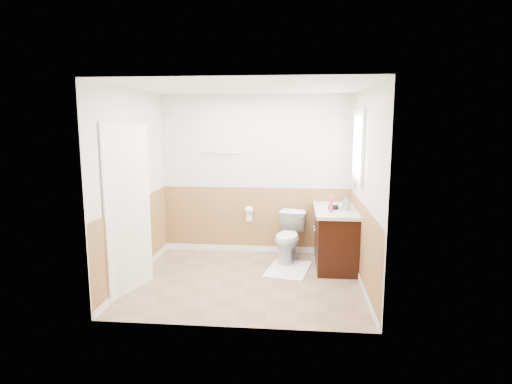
# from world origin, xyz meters

# --- Properties ---
(floor) EXTENTS (3.00, 3.00, 0.00)m
(floor) POSITION_xyz_m (0.00, 0.00, 0.00)
(floor) COLOR #8C7051
(floor) RESTS_ON ground
(ceiling) EXTENTS (3.00, 3.00, 0.00)m
(ceiling) POSITION_xyz_m (0.00, 0.00, 2.50)
(ceiling) COLOR white
(ceiling) RESTS_ON floor
(wall_back) EXTENTS (3.00, 0.00, 3.00)m
(wall_back) POSITION_xyz_m (0.00, 1.30, 1.25)
(wall_back) COLOR silver
(wall_back) RESTS_ON floor
(wall_front) EXTENTS (3.00, 0.00, 3.00)m
(wall_front) POSITION_xyz_m (0.00, -1.30, 1.25)
(wall_front) COLOR silver
(wall_front) RESTS_ON floor
(wall_left) EXTENTS (0.00, 3.00, 3.00)m
(wall_left) POSITION_xyz_m (-1.50, 0.00, 1.25)
(wall_left) COLOR silver
(wall_left) RESTS_ON floor
(wall_right) EXTENTS (0.00, 3.00, 3.00)m
(wall_right) POSITION_xyz_m (1.50, 0.00, 1.25)
(wall_right) COLOR silver
(wall_right) RESTS_ON floor
(wainscot_back) EXTENTS (3.00, 0.00, 3.00)m
(wainscot_back) POSITION_xyz_m (0.00, 1.29, 0.50)
(wainscot_back) COLOR #9E713F
(wainscot_back) RESTS_ON floor
(wainscot_front) EXTENTS (3.00, 0.00, 3.00)m
(wainscot_front) POSITION_xyz_m (0.00, -1.29, 0.50)
(wainscot_front) COLOR #9E713F
(wainscot_front) RESTS_ON floor
(wainscot_left) EXTENTS (0.00, 2.60, 2.60)m
(wainscot_left) POSITION_xyz_m (-1.49, 0.00, 0.50)
(wainscot_left) COLOR #9E713F
(wainscot_left) RESTS_ON floor
(wainscot_right) EXTENTS (0.00, 2.60, 2.60)m
(wainscot_right) POSITION_xyz_m (1.49, 0.00, 0.50)
(wainscot_right) COLOR #9E713F
(wainscot_right) RESTS_ON floor
(toilet) EXTENTS (0.54, 0.78, 0.73)m
(toilet) POSITION_xyz_m (0.54, 0.88, 0.37)
(toilet) COLOR white
(toilet) RESTS_ON floor
(bath_mat) EXTENTS (0.69, 0.89, 0.02)m
(bath_mat) POSITION_xyz_m (0.54, 0.45, 0.01)
(bath_mat) COLOR white
(bath_mat) RESTS_ON floor
(vanity_cabinet) EXTENTS (0.55, 1.10, 0.80)m
(vanity_cabinet) POSITION_xyz_m (1.21, 0.72, 0.40)
(vanity_cabinet) COLOR black
(vanity_cabinet) RESTS_ON floor
(vanity_knob_left) EXTENTS (0.03, 0.03, 0.03)m
(vanity_knob_left) POSITION_xyz_m (0.91, 0.62, 0.55)
(vanity_knob_left) COLOR silver
(vanity_knob_left) RESTS_ON vanity_cabinet
(vanity_knob_right) EXTENTS (0.03, 0.03, 0.03)m
(vanity_knob_right) POSITION_xyz_m (0.91, 0.82, 0.55)
(vanity_knob_right) COLOR silver
(vanity_knob_right) RESTS_ON vanity_cabinet
(countertop) EXTENTS (0.60, 1.15, 0.05)m
(countertop) POSITION_xyz_m (1.20, 0.72, 0.83)
(countertop) COLOR silver
(countertop) RESTS_ON vanity_cabinet
(sink_basin) EXTENTS (0.36, 0.36, 0.02)m
(sink_basin) POSITION_xyz_m (1.21, 0.87, 0.86)
(sink_basin) COLOR silver
(sink_basin) RESTS_ON countertop
(faucet) EXTENTS (0.02, 0.02, 0.14)m
(faucet) POSITION_xyz_m (1.39, 0.87, 0.92)
(faucet) COLOR silver
(faucet) RESTS_ON countertop
(lotion_bottle) EXTENTS (0.05, 0.05, 0.22)m
(lotion_bottle) POSITION_xyz_m (1.11, 0.43, 0.96)
(lotion_bottle) COLOR #E23A68
(lotion_bottle) RESTS_ON countertop
(soap_dispenser) EXTENTS (0.12, 0.12, 0.21)m
(soap_dispenser) POSITION_xyz_m (1.33, 0.62, 0.95)
(soap_dispenser) COLOR gray
(soap_dispenser) RESTS_ON countertop
(hair_dryer_body) EXTENTS (0.14, 0.07, 0.07)m
(hair_dryer_body) POSITION_xyz_m (1.16, 0.65, 0.89)
(hair_dryer_body) COLOR black
(hair_dryer_body) RESTS_ON countertop
(hair_dryer_handle) EXTENTS (0.03, 0.03, 0.07)m
(hair_dryer_handle) POSITION_xyz_m (1.13, 0.59, 0.86)
(hair_dryer_handle) COLOR black
(hair_dryer_handle) RESTS_ON countertop
(mirror_panel) EXTENTS (0.02, 0.35, 0.90)m
(mirror_panel) POSITION_xyz_m (1.48, 1.10, 1.55)
(mirror_panel) COLOR silver
(mirror_panel) RESTS_ON wall_right
(window_frame) EXTENTS (0.04, 0.80, 1.00)m
(window_frame) POSITION_xyz_m (1.47, 0.59, 1.75)
(window_frame) COLOR white
(window_frame) RESTS_ON wall_right
(window_glass) EXTENTS (0.01, 0.70, 0.90)m
(window_glass) POSITION_xyz_m (1.49, 0.59, 1.75)
(window_glass) COLOR white
(window_glass) RESTS_ON wall_right
(door) EXTENTS (0.29, 0.78, 2.04)m
(door) POSITION_xyz_m (-1.40, -0.45, 1.02)
(door) COLOR white
(door) RESTS_ON wall_left
(door_frame) EXTENTS (0.02, 0.92, 2.10)m
(door_frame) POSITION_xyz_m (-1.48, -0.45, 1.03)
(door_frame) COLOR white
(door_frame) RESTS_ON wall_left
(door_knob) EXTENTS (0.06, 0.06, 0.06)m
(door_knob) POSITION_xyz_m (-1.34, -0.12, 0.95)
(door_knob) COLOR silver
(door_knob) RESTS_ON door
(towel_bar) EXTENTS (0.62, 0.02, 0.02)m
(towel_bar) POSITION_xyz_m (-0.55, 1.25, 1.60)
(towel_bar) COLOR silver
(towel_bar) RESTS_ON wall_back
(tp_holder_bar) EXTENTS (0.14, 0.02, 0.02)m
(tp_holder_bar) POSITION_xyz_m (-0.10, 1.23, 0.70)
(tp_holder_bar) COLOR silver
(tp_holder_bar) RESTS_ON wall_back
(tp_roll) EXTENTS (0.10, 0.11, 0.11)m
(tp_roll) POSITION_xyz_m (-0.10, 1.23, 0.70)
(tp_roll) COLOR white
(tp_roll) RESTS_ON tp_holder_bar
(tp_sheet) EXTENTS (0.10, 0.01, 0.16)m
(tp_sheet) POSITION_xyz_m (-0.10, 1.23, 0.59)
(tp_sheet) COLOR white
(tp_sheet) RESTS_ON tp_roll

